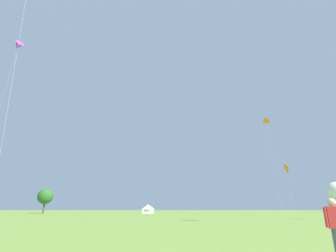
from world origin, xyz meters
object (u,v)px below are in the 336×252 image
at_px(kite_orange_diamond, 287,169).
at_px(kite_purple_delta, 18,46).
at_px(festival_tent_left, 148,208).
at_px(kite_orange_delta, 265,122).
at_px(tree_distant_left, 45,196).

bearing_deg(kite_orange_diamond, kite_purple_delta, -160.93).
bearing_deg(festival_tent_left, kite_orange_delta, -29.46).
xyz_separation_m(kite_purple_delta, tree_distant_left, (-9.92, 38.28, -23.81)).
xyz_separation_m(kite_orange_delta, festival_tent_left, (-29.23, 16.51, -19.92)).
height_order(kite_orange_diamond, festival_tent_left, kite_orange_diamond).
xyz_separation_m(kite_purple_delta, kite_orange_delta, (49.24, 20.98, -7.22)).
relative_size(festival_tent_left, tree_distant_left, 0.55).
xyz_separation_m(festival_tent_left, tree_distant_left, (-29.93, 0.79, 3.33)).
bearing_deg(festival_tent_left, kite_orange_diamond, -32.05).
height_order(kite_purple_delta, kite_orange_diamond, kite_purple_delta).
relative_size(kite_purple_delta, kite_orange_delta, 1.32).
bearing_deg(kite_orange_diamond, tree_distant_left, 161.55).
distance_m(festival_tent_left, tree_distant_left, 30.12).
height_order(festival_tent_left, tree_distant_left, tree_distant_left).
relative_size(kite_orange_delta, kite_orange_diamond, 2.04).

